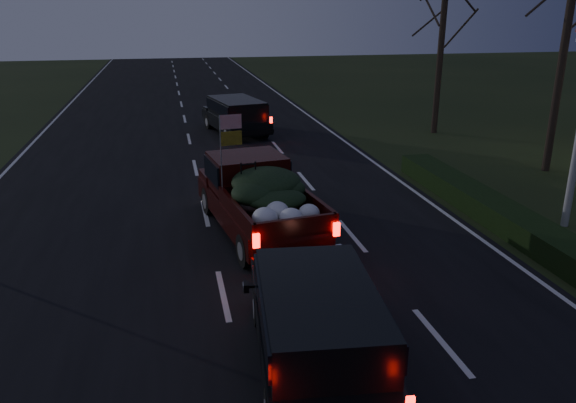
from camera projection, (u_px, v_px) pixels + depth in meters
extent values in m
plane|color=black|center=(223.00, 296.00, 11.54)|extent=(120.00, 120.00, 0.00)
cube|color=black|center=(223.00, 295.00, 11.53)|extent=(14.00, 120.00, 0.02)
cube|color=black|center=(489.00, 207.00, 15.76)|extent=(1.00, 10.00, 0.60)
cylinder|color=black|center=(564.00, 50.00, 19.11)|extent=(0.28, 0.28, 8.50)
cylinder|color=black|center=(440.00, 57.00, 25.63)|extent=(0.28, 0.28, 7.00)
cube|color=black|center=(258.00, 209.00, 14.69)|extent=(2.79, 5.41, 0.57)
cube|color=black|center=(247.00, 172.00, 15.26)|extent=(2.13, 1.91, 0.93)
cube|color=black|center=(247.00, 168.00, 15.23)|extent=(2.22, 1.83, 0.57)
cube|color=black|center=(275.00, 215.00, 13.40)|extent=(2.31, 3.14, 0.06)
ellipsoid|color=black|center=(270.00, 190.00, 13.73)|extent=(1.90, 2.08, 0.62)
cylinder|color=gray|center=(221.00, 157.00, 13.90)|extent=(0.03, 0.03, 2.06)
cube|color=red|center=(231.00, 122.00, 13.71)|extent=(0.53, 0.10, 0.35)
cube|color=gold|center=(231.00, 138.00, 13.85)|extent=(0.53, 0.10, 0.35)
cube|color=black|center=(235.00, 121.00, 26.41)|extent=(2.84, 4.96, 0.58)
cube|color=black|center=(237.00, 107.00, 25.99)|extent=(2.47, 3.70, 0.78)
cube|color=black|center=(237.00, 106.00, 25.96)|extent=(2.55, 3.62, 0.47)
cube|color=black|center=(316.00, 337.00, 9.06)|extent=(2.25, 4.56, 0.55)
cube|color=black|center=(319.00, 310.00, 8.64)|extent=(2.03, 3.36, 0.73)
cube|color=black|center=(319.00, 306.00, 8.62)|extent=(2.11, 3.28, 0.44)
cube|color=black|center=(246.00, 287.00, 9.60)|extent=(0.11, 0.21, 0.15)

